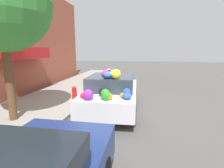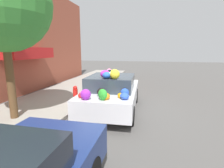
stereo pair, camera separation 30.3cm
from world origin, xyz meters
The scene contains 5 objects.
ground_plane centered at (0.00, 0.00, 0.00)m, with size 60.00×60.00×0.00m, color #565451.
sidewalk_curb centered at (0.00, 2.70, 0.07)m, with size 24.00×3.20×0.15m.
street_tree centered at (-1.80, 2.67, 3.66)m, with size 2.86×2.86×4.96m.
fire_hydrant centered at (0.28, 1.46, 0.49)m, with size 0.20×0.20×0.70m.
art_car centered at (-0.06, -0.21, 0.74)m, with size 4.04×1.99×1.71m.
Camera 2 is at (-6.38, -1.66, 2.34)m, focal length 28.00 mm.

